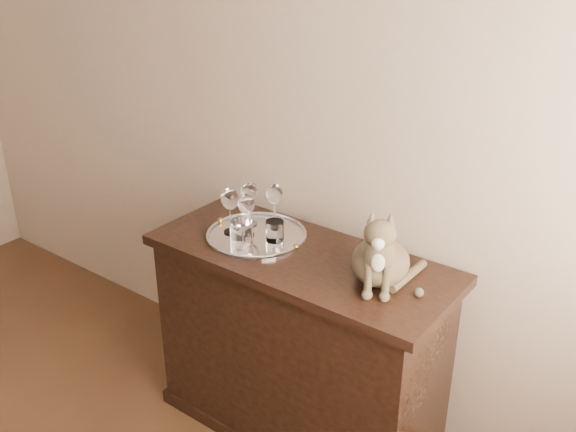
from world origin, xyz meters
name	(u,v)px	position (x,y,z in m)	size (l,w,h in m)	color
wall_back	(230,85)	(0.00, 2.25, 1.35)	(4.00, 0.10, 2.70)	#BEA38F
sideboard	(299,346)	(0.60, 1.94, 0.42)	(1.20, 0.50, 0.85)	black
tray	(257,236)	(0.38, 1.95, 0.85)	(0.40, 0.40, 0.01)	white
wine_glass_a	(250,203)	(0.29, 2.02, 0.95)	(0.07, 0.07, 0.19)	silver
wine_glass_b	(275,205)	(0.38, 2.07, 0.95)	(0.07, 0.07, 0.18)	silver
wine_glass_c	(230,210)	(0.28, 1.91, 0.95)	(0.07, 0.07, 0.19)	silver
wine_glass_d	(247,215)	(0.35, 1.93, 0.95)	(0.07, 0.07, 0.18)	white
tumbler_b	(241,233)	(0.38, 1.85, 0.91)	(0.09, 0.09, 0.10)	silver
tumbler_c	(275,231)	(0.46, 1.96, 0.90)	(0.07, 0.07, 0.08)	white
cat	(382,241)	(0.94, 1.95, 1.01)	(0.31, 0.29, 0.31)	brown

